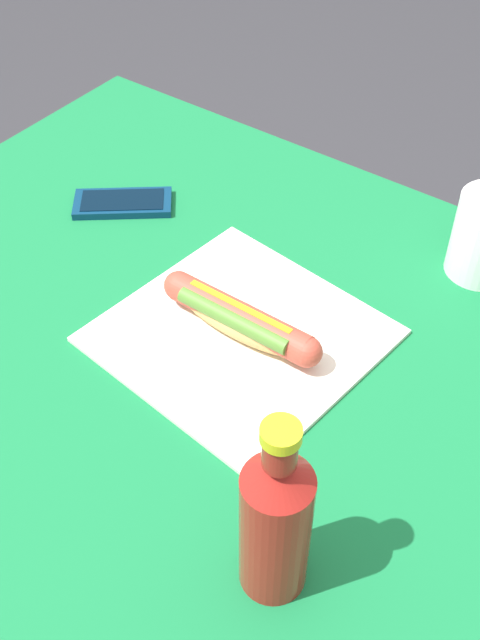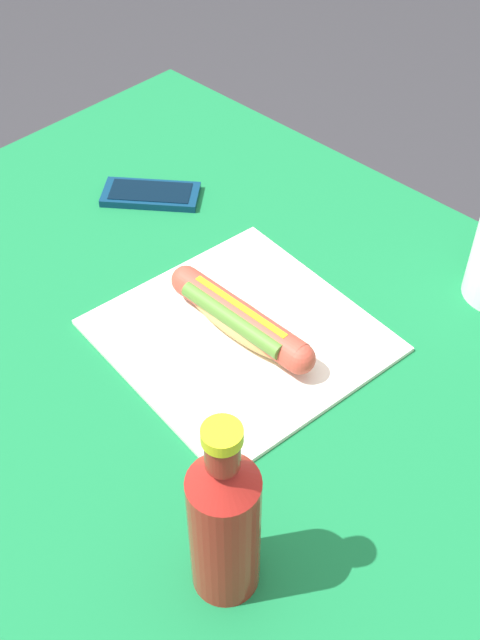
% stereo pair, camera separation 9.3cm
% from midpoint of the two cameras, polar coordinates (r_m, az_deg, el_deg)
% --- Properties ---
extents(ground_plane, '(6.00, 6.00, 0.00)m').
position_cam_midpoint_polar(ground_plane, '(1.59, -0.57, -20.51)').
color(ground_plane, '#2D2D33').
rests_on(ground_plane, ground).
extents(dining_table, '(1.05, 0.89, 0.76)m').
position_cam_midpoint_polar(dining_table, '(1.06, -0.80, -6.72)').
color(dining_table, brown).
rests_on(dining_table, ground).
extents(paper_wrapper, '(0.33, 0.33, 0.01)m').
position_cam_midpoint_polar(paper_wrapper, '(0.95, 2.80, -1.29)').
color(paper_wrapper, silver).
rests_on(paper_wrapper, dining_table).
extents(hot_dog, '(0.23, 0.05, 0.05)m').
position_cam_midpoint_polar(hot_dog, '(0.93, 2.82, -0.06)').
color(hot_dog, tan).
rests_on(hot_dog, paper_wrapper).
extents(cell_phone, '(0.15, 0.14, 0.01)m').
position_cam_midpoint_polar(cell_phone, '(1.17, -4.25, 9.05)').
color(cell_phone, '#0A2D4C').
rests_on(cell_phone, dining_table).
extents(soda_bottle, '(0.06, 0.06, 0.23)m').
position_cam_midpoint_polar(soda_bottle, '(0.69, 2.85, -14.74)').
color(soda_bottle, maroon).
rests_on(soda_bottle, dining_table).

